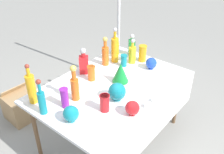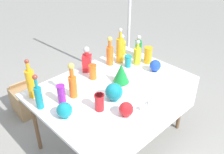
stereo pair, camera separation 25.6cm
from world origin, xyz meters
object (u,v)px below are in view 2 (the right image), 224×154
square_decanter_1 (87,61)px  slender_vase_3 (61,94)px  slender_vase_2 (93,71)px  fluted_vase_0 (121,73)px  tall_bottle_2 (120,49)px  tall_bottle_4 (137,55)px  tall_bottle_0 (110,53)px  square_decanter_0 (138,47)px  canopy_pole (129,27)px  slender_vase_0 (99,102)px  round_bowl_0 (64,110)px  round_bowl_2 (155,66)px  tall_bottle_3 (31,82)px  cardboard_box_behind_left (29,100)px  tall_bottle_5 (38,95)px  square_decanter_2 (122,46)px  tall_bottle_1 (73,83)px  slender_vase_1 (148,55)px  round_bowl_3 (126,109)px  round_bowl_1 (114,92)px  slender_vase_4 (128,61)px

square_decanter_1 → slender_vase_3: 0.63m
slender_vase_2 → fluted_vase_0: 0.31m
tall_bottle_2 → tall_bottle_4: tall_bottle_2 is taller
tall_bottle_0 → tall_bottle_2: bearing=-15.7°
square_decanter_0 → canopy_pole: bearing=54.6°
square_decanter_0 → slender_vase_0: size_ratio=1.73×
round_bowl_0 → canopy_pole: size_ratio=0.06×
round_bowl_0 → round_bowl_2: size_ratio=1.07×
tall_bottle_3 → tall_bottle_4: tall_bottle_3 is taller
cardboard_box_behind_left → round_bowl_2: bearing=-52.3°
tall_bottle_5 → square_decanter_0: bearing=2.1°
square_decanter_2 → canopy_pole: size_ratio=0.11×
tall_bottle_1 → tall_bottle_0: bearing=17.5°
tall_bottle_4 → round_bowl_0: bearing=-170.6°
square_decanter_0 → slender_vase_1: size_ratio=1.40×
tall_bottle_5 → square_decanter_2: 1.35m
square_decanter_2 → fluted_vase_0: (-0.49, -0.47, 0.01)m
tall_bottle_2 → slender_vase_3: size_ratio=2.20×
tall_bottle_2 → round_bowl_0: 1.14m
slender_vase_1 → tall_bottle_0: bearing=140.7°
tall_bottle_0 → square_decanter_0: bearing=-13.2°
square_decanter_2 → round_bowl_2: 0.57m
tall_bottle_1 → square_decanter_1: (0.41, 0.29, -0.03)m
round_bowl_3 → canopy_pole: bearing=41.9°
tall_bottle_5 → square_decanter_2: bearing=10.3°
tall_bottle_5 → slender_vase_3: 0.20m
fluted_vase_0 → round_bowl_1: bearing=-148.5°
tall_bottle_0 → canopy_pole: 0.82m
slender_vase_4 → canopy_pole: size_ratio=0.06×
canopy_pole → square_decanter_1: bearing=-163.5°
square_decanter_0 → slender_vase_1: (-0.05, -0.20, -0.02)m
slender_vase_0 → round_bowl_1: 0.20m
round_bowl_0 → canopy_pole: 1.85m
tall_bottle_1 → slender_vase_4: bearing=2.3°
tall_bottle_2 → tall_bottle_3: (-1.12, 0.10, -0.01)m
tall_bottle_5 → round_bowl_0: (0.09, -0.27, -0.06)m
tall_bottle_1 → cardboard_box_behind_left: bearing=92.2°
fluted_vase_0 → canopy_pole: canopy_pole is taller
tall_bottle_1 → round_bowl_1: (0.24, -0.31, -0.06)m
slender_vase_1 → round_bowl_1: size_ratio=1.14×
square_decanter_1 → slender_vase_4: size_ratio=2.15×
square_decanter_1 → slender_vase_1: square_decanter_1 is taller
slender_vase_1 → cardboard_box_behind_left: bearing=134.7°
tall_bottle_2 → slender_vase_2: tall_bottle_2 is taller
round_bowl_3 → square_decanter_1: bearing=73.1°
tall_bottle_0 → round_bowl_2: (0.26, -0.48, -0.07)m
square_decanter_1 → round_bowl_1: bearing=-105.6°
tall_bottle_2 → square_decanter_0: size_ratio=1.52×
tall_bottle_0 → cardboard_box_behind_left: bearing=132.3°
slender_vase_3 → square_decanter_0: bearing=6.2°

